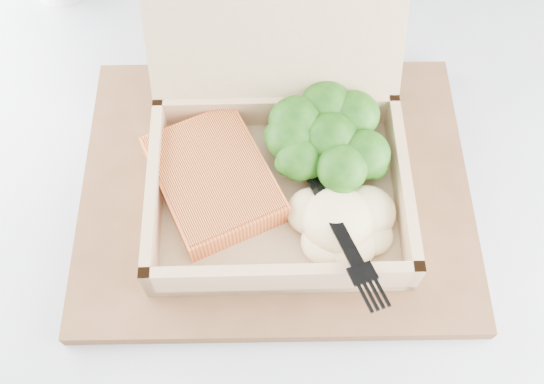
% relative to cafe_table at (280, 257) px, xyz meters
% --- Properties ---
extents(floor, '(4.00, 4.00, 0.00)m').
position_rel_cafe_table_xyz_m(floor, '(0.39, 0.37, -0.54)').
color(floor, gray).
rests_on(floor, ground).
extents(cafe_table, '(0.96, 0.96, 0.72)m').
position_rel_cafe_table_xyz_m(cafe_table, '(0.00, 0.00, 0.00)').
color(cafe_table, black).
rests_on(cafe_table, floor).
extents(serving_tray, '(0.46, 0.41, 0.02)m').
position_rel_cafe_table_xyz_m(serving_tray, '(-0.00, -0.01, 0.19)').
color(serving_tray, brown).
rests_on(serving_tray, cafe_table).
extents(takeout_container, '(0.32, 0.34, 0.21)m').
position_rel_cafe_table_xyz_m(takeout_container, '(-0.01, 0.02, 0.25)').
color(takeout_container, tan).
rests_on(takeout_container, serving_tray).
extents(salmon_fillet, '(0.16, 0.16, 0.03)m').
position_rel_cafe_table_xyz_m(salmon_fillet, '(-0.06, -0.03, 0.23)').
color(salmon_fillet, orange).
rests_on(salmon_fillet, takeout_container).
extents(broccoli_pile, '(0.12, 0.12, 0.04)m').
position_rel_cafe_table_xyz_m(broccoli_pile, '(0.04, 0.03, 0.23)').
color(broccoli_pile, '#317219').
rests_on(broccoli_pile, takeout_container).
extents(mashed_potatoes, '(0.11, 0.09, 0.04)m').
position_rel_cafe_table_xyz_m(mashed_potatoes, '(0.06, -0.04, 0.23)').
color(mashed_potatoes, '#F4E29E').
rests_on(mashed_potatoes, takeout_container).
extents(plastic_fork, '(0.11, 0.13, 0.03)m').
position_rel_cafe_table_xyz_m(plastic_fork, '(0.05, -0.03, 0.25)').
color(plastic_fork, black).
rests_on(plastic_fork, mashed_potatoes).
extents(receipt, '(0.12, 0.17, 0.00)m').
position_rel_cafe_table_xyz_m(receipt, '(-0.05, 0.19, 0.19)').
color(receipt, white).
rests_on(receipt, cafe_table).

